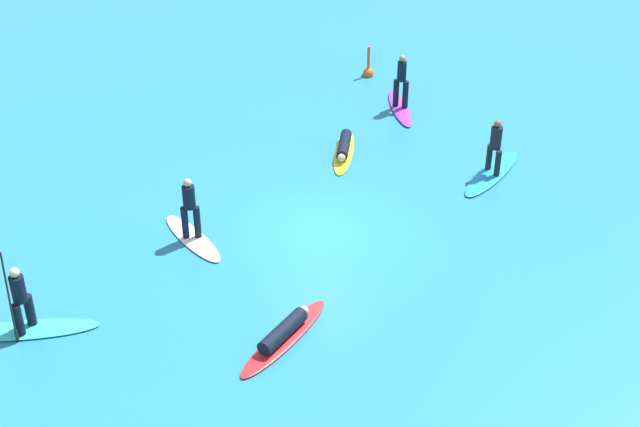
{
  "coord_description": "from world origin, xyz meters",
  "views": [
    {
      "loc": [
        -4.98,
        -18.52,
        12.32
      ],
      "look_at": [
        0.0,
        0.0,
        0.5
      ],
      "focal_mm": 49.22,
      "sensor_mm": 36.0,
      "label": 1
    }
  ],
  "objects_px": {
    "surfer_on_purple_board": "(401,96)",
    "marker_buoy": "(368,71)",
    "surfer_on_white_board": "(191,223)",
    "surfer_on_teal_board": "(24,316)",
    "surfer_on_blue_board": "(493,163)",
    "surfer_on_yellow_board": "(344,148)",
    "surfer_on_red_board": "(284,334)"
  },
  "relations": [
    {
      "from": "surfer_on_blue_board",
      "to": "surfer_on_yellow_board",
      "type": "xyz_separation_m",
      "value": [
        -3.75,
        2.4,
        -0.22
      ]
    },
    {
      "from": "surfer_on_white_board",
      "to": "surfer_on_yellow_board",
      "type": "relative_size",
      "value": 0.91
    },
    {
      "from": "surfer_on_yellow_board",
      "to": "surfer_on_purple_board",
      "type": "bearing_deg",
      "value": 154.74
    },
    {
      "from": "surfer_on_blue_board",
      "to": "surfer_on_teal_board",
      "type": "bearing_deg",
      "value": -24.39
    },
    {
      "from": "surfer_on_purple_board",
      "to": "surfer_on_blue_board",
      "type": "bearing_deg",
      "value": 20.99
    },
    {
      "from": "surfer_on_teal_board",
      "to": "surfer_on_blue_board",
      "type": "relative_size",
      "value": 1.09
    },
    {
      "from": "surfer_on_teal_board",
      "to": "marker_buoy",
      "type": "relative_size",
      "value": 2.66
    },
    {
      "from": "surfer_on_purple_board",
      "to": "surfer_on_white_board",
      "type": "height_order",
      "value": "surfer_on_purple_board"
    },
    {
      "from": "surfer_on_white_board",
      "to": "marker_buoy",
      "type": "bearing_deg",
      "value": 119.68
    },
    {
      "from": "surfer_on_red_board",
      "to": "surfer_on_yellow_board",
      "type": "relative_size",
      "value": 0.91
    },
    {
      "from": "surfer_on_teal_board",
      "to": "surfer_on_purple_board",
      "type": "bearing_deg",
      "value": -135.49
    },
    {
      "from": "surfer_on_red_board",
      "to": "surfer_on_white_board",
      "type": "xyz_separation_m",
      "value": [
        -1.37,
        4.46,
        0.34
      ]
    },
    {
      "from": "surfer_on_teal_board",
      "to": "surfer_on_white_board",
      "type": "distance_m",
      "value": 4.87
    },
    {
      "from": "surfer_on_blue_board",
      "to": "surfer_on_white_board",
      "type": "height_order",
      "value": "surfer_on_white_board"
    },
    {
      "from": "surfer_on_teal_board",
      "to": "marker_buoy",
      "type": "distance_m",
      "value": 16.55
    },
    {
      "from": "surfer_on_red_board",
      "to": "surfer_on_yellow_board",
      "type": "xyz_separation_m",
      "value": [
        3.71,
        8.01,
        0.01
      ]
    },
    {
      "from": "surfer_on_red_board",
      "to": "surfer_on_yellow_board",
      "type": "bearing_deg",
      "value": 22.82
    },
    {
      "from": "surfer_on_teal_board",
      "to": "surfer_on_yellow_board",
      "type": "xyz_separation_m",
      "value": [
        9.11,
        6.28,
        -0.26
      ]
    },
    {
      "from": "surfer_on_teal_board",
      "to": "surfer_on_red_board",
      "type": "height_order",
      "value": "surfer_on_teal_board"
    },
    {
      "from": "marker_buoy",
      "to": "surfer_on_white_board",
      "type": "bearing_deg",
      "value": -130.05
    },
    {
      "from": "surfer_on_white_board",
      "to": "surfer_on_purple_board",
      "type": "bearing_deg",
      "value": 107.72
    },
    {
      "from": "surfer_on_blue_board",
      "to": "marker_buoy",
      "type": "bearing_deg",
      "value": -122.32
    },
    {
      "from": "surfer_on_teal_board",
      "to": "surfer_on_blue_board",
      "type": "distance_m",
      "value": 13.43
    },
    {
      "from": "surfer_on_teal_board",
      "to": "surfer_on_red_board",
      "type": "relative_size",
      "value": 1.19
    },
    {
      "from": "surfer_on_blue_board",
      "to": "marker_buoy",
      "type": "distance_m",
      "value": 7.98
    },
    {
      "from": "surfer_on_white_board",
      "to": "surfer_on_yellow_board",
      "type": "height_order",
      "value": "surfer_on_white_board"
    },
    {
      "from": "surfer_on_purple_board",
      "to": "marker_buoy",
      "type": "xyz_separation_m",
      "value": [
        -0.16,
        2.98,
        -0.29
      ]
    },
    {
      "from": "surfer_on_teal_board",
      "to": "marker_buoy",
      "type": "bearing_deg",
      "value": -126.86
    },
    {
      "from": "surfer_on_purple_board",
      "to": "surfer_on_yellow_board",
      "type": "relative_size",
      "value": 1.0
    },
    {
      "from": "surfer_on_purple_board",
      "to": "surfer_on_white_board",
      "type": "xyz_separation_m",
      "value": [
        -7.75,
        -6.06,
        0.03
      ]
    },
    {
      "from": "surfer_on_blue_board",
      "to": "surfer_on_purple_board",
      "type": "relative_size",
      "value": 0.98
    },
    {
      "from": "surfer_on_blue_board",
      "to": "surfer_on_yellow_board",
      "type": "bearing_deg",
      "value": -73.79
    }
  ]
}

